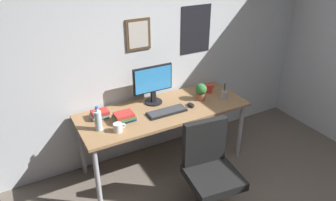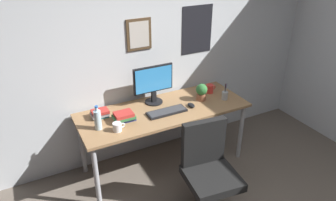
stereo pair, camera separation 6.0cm
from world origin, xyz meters
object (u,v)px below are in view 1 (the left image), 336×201
(keyboard, at_px, (167,112))
(pen_cup, at_px, (224,94))
(coffee_mug_near, at_px, (118,127))
(book_stack_left, at_px, (125,117))
(water_bottle, at_px, (98,120))
(coffee_mug_far, at_px, (209,88))
(office_chair, at_px, (210,166))
(potted_plant, at_px, (201,91))
(computer_mouse, at_px, (191,105))
(monitor, at_px, (153,83))
(book_stack_right, at_px, (100,114))

(keyboard, relative_size, pen_cup, 2.15)
(coffee_mug_near, height_order, book_stack_left, book_stack_left)
(water_bottle, relative_size, coffee_mug_near, 2.04)
(coffee_mug_near, height_order, pen_cup, pen_cup)
(coffee_mug_far, relative_size, pen_cup, 0.62)
(coffee_mug_near, bearing_deg, pen_cup, 3.16)
(coffee_mug_far, bearing_deg, office_chair, -123.88)
(potted_plant, relative_size, book_stack_left, 0.89)
(computer_mouse, relative_size, water_bottle, 0.44)
(water_bottle, relative_size, coffee_mug_far, 2.05)
(office_chair, relative_size, monitor, 2.07)
(book_stack_left, height_order, book_stack_right, book_stack_left)
(book_stack_right, bearing_deg, book_stack_left, -42.17)
(water_bottle, xyz_separation_m, coffee_mug_far, (1.42, 0.18, -0.05))
(coffee_mug_near, height_order, book_stack_right, coffee_mug_near)
(coffee_mug_far, distance_m, book_stack_right, 1.34)
(office_chair, height_order, computer_mouse, office_chair)
(coffee_mug_near, bearing_deg, monitor, 34.03)
(office_chair, bearing_deg, keyboard, 94.35)
(water_bottle, bearing_deg, office_chair, -43.61)
(water_bottle, xyz_separation_m, book_stack_left, (0.28, 0.03, -0.06))
(monitor, distance_m, book_stack_left, 0.53)
(coffee_mug_far, distance_m, book_stack_left, 1.15)
(office_chair, bearing_deg, potted_plant, 62.24)
(pen_cup, distance_m, book_stack_right, 1.41)
(pen_cup, height_order, book_stack_left, pen_cup)
(office_chair, height_order, book_stack_left, office_chair)
(coffee_mug_near, bearing_deg, computer_mouse, 6.10)
(book_stack_right, bearing_deg, office_chair, -53.68)
(computer_mouse, height_order, book_stack_right, book_stack_right)
(coffee_mug_far, bearing_deg, computer_mouse, -151.90)
(water_bottle, distance_m, book_stack_left, 0.29)
(monitor, xyz_separation_m, coffee_mug_near, (-0.56, -0.38, -0.20))
(coffee_mug_near, xyz_separation_m, book_stack_left, (0.13, 0.15, 0.01))
(computer_mouse, distance_m, water_bottle, 1.04)
(monitor, bearing_deg, potted_plant, -20.48)
(computer_mouse, distance_m, coffee_mug_near, 0.89)
(keyboard, xyz_separation_m, pen_cup, (0.73, -0.02, 0.04))
(water_bottle, distance_m, book_stack_right, 0.24)
(coffee_mug_near, xyz_separation_m, coffee_mug_far, (1.26, 0.30, 0.01))
(monitor, relative_size, computer_mouse, 4.18)
(pen_cup, bearing_deg, book_stack_left, 176.26)
(potted_plant, relative_size, book_stack_right, 1.09)
(computer_mouse, height_order, water_bottle, water_bottle)
(keyboard, relative_size, potted_plant, 2.21)
(monitor, relative_size, pen_cup, 2.30)
(computer_mouse, xyz_separation_m, coffee_mug_far, (0.38, 0.20, 0.03))
(office_chair, bearing_deg, water_bottle, 136.39)
(keyboard, bearing_deg, potted_plant, 10.64)
(water_bottle, bearing_deg, pen_cup, -1.75)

